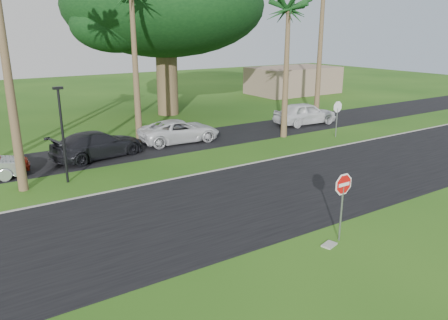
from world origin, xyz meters
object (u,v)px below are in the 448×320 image
object	(u,v)px
stop_sign_far	(337,112)
car_minivan	(180,131)
car_pickup	(305,114)
car_dark	(98,145)
stop_sign_near	(343,193)

from	to	relation	value
stop_sign_far	car_minivan	bearing A→B (deg)	-25.10
stop_sign_far	car_pickup	distance (m)	4.46
car_dark	car_minivan	world-z (taller)	car_dark
stop_sign_near	stop_sign_far	size ratio (longest dim) A/B	1.00
stop_sign_far	car_dark	size ratio (longest dim) A/B	0.49
car_minivan	car_pickup	world-z (taller)	car_pickup
car_dark	stop_sign_far	bearing A→B (deg)	-115.78
stop_sign_far	stop_sign_near	bearing A→B (deg)	43.73
stop_sign_far	car_dark	world-z (taller)	stop_sign_far
stop_sign_far	car_pickup	bearing A→B (deg)	-103.90
stop_sign_near	car_dark	size ratio (longest dim) A/B	0.49
stop_sign_far	car_dark	xyz separation A→B (m)	(-15.43, 3.82, -0.99)
stop_sign_near	car_dark	world-z (taller)	stop_sign_near
car_minivan	car_pickup	distance (m)	10.80
car_dark	car_pickup	world-z (taller)	car_pickup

